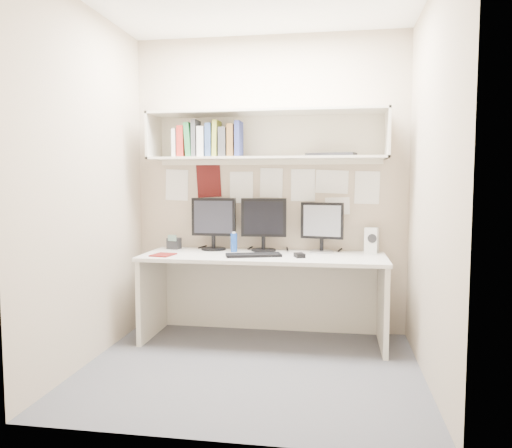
% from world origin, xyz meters
% --- Properties ---
extents(floor, '(2.40, 2.00, 0.01)m').
position_xyz_m(floor, '(0.00, 0.00, 0.00)').
color(floor, '#4A4A4F').
rests_on(floor, ground).
extents(wall_back, '(2.40, 0.02, 2.60)m').
position_xyz_m(wall_back, '(0.00, 1.00, 1.30)').
color(wall_back, tan).
rests_on(wall_back, ground).
extents(wall_front, '(2.40, 0.02, 2.60)m').
position_xyz_m(wall_front, '(0.00, -1.00, 1.30)').
color(wall_front, tan).
rests_on(wall_front, ground).
extents(wall_left, '(0.02, 2.00, 2.60)m').
position_xyz_m(wall_left, '(-1.20, 0.00, 1.30)').
color(wall_left, tan).
rests_on(wall_left, ground).
extents(wall_right, '(0.02, 2.00, 2.60)m').
position_xyz_m(wall_right, '(1.20, 0.00, 1.30)').
color(wall_right, tan).
rests_on(wall_right, ground).
extents(desk, '(2.00, 0.70, 0.73)m').
position_xyz_m(desk, '(0.00, 0.65, 0.37)').
color(desk, beige).
rests_on(desk, floor).
extents(overhead_hutch, '(2.00, 0.38, 0.40)m').
position_xyz_m(overhead_hutch, '(0.00, 0.86, 1.72)').
color(overhead_hutch, beige).
rests_on(overhead_hutch, wall_back).
extents(pinned_papers, '(1.92, 0.01, 0.48)m').
position_xyz_m(pinned_papers, '(0.00, 0.99, 1.25)').
color(pinned_papers, white).
rests_on(pinned_papers, wall_back).
extents(monitor_left, '(0.39, 0.22, 0.46)m').
position_xyz_m(monitor_left, '(-0.48, 0.87, 0.98)').
color(monitor_left, black).
rests_on(monitor_left, desk).
extents(monitor_center, '(0.39, 0.22, 0.46)m').
position_xyz_m(monitor_center, '(-0.03, 0.87, 0.98)').
color(monitor_center, black).
rests_on(monitor_center, desk).
extents(monitor_right, '(0.36, 0.20, 0.42)m').
position_xyz_m(monitor_right, '(0.47, 0.87, 0.96)').
color(monitor_right, '#A5A5AA').
rests_on(monitor_right, desk).
extents(keyboard, '(0.47, 0.28, 0.02)m').
position_xyz_m(keyboard, '(-0.07, 0.54, 0.74)').
color(keyboard, black).
rests_on(keyboard, desk).
extents(mouse, '(0.10, 0.13, 0.03)m').
position_xyz_m(mouse, '(0.31, 0.54, 0.75)').
color(mouse, black).
rests_on(mouse, desk).
extents(speaker, '(0.13, 0.13, 0.21)m').
position_xyz_m(speaker, '(0.89, 0.90, 0.84)').
color(speaker, silver).
rests_on(speaker, desk).
extents(blue_bottle, '(0.06, 0.06, 0.17)m').
position_xyz_m(blue_bottle, '(-0.27, 0.76, 0.81)').
color(blue_bottle, '#163D9A').
rests_on(blue_bottle, desk).
extents(maroon_notebook, '(0.19, 0.22, 0.01)m').
position_xyz_m(maroon_notebook, '(-0.80, 0.47, 0.74)').
color(maroon_notebook, '#611210').
rests_on(maroon_notebook, desk).
extents(desk_phone, '(0.12, 0.11, 0.13)m').
position_xyz_m(desk_phone, '(-0.84, 0.86, 0.78)').
color(desk_phone, black).
rests_on(desk_phone, desk).
extents(book_stack, '(0.58, 0.19, 0.31)m').
position_xyz_m(book_stack, '(-0.49, 0.77, 1.68)').
color(book_stack, white).
rests_on(book_stack, overhead_hutch).
extents(hutch_tray, '(0.43, 0.26, 0.03)m').
position_xyz_m(hutch_tray, '(0.54, 0.82, 1.55)').
color(hutch_tray, black).
rests_on(hutch_tray, overhead_hutch).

